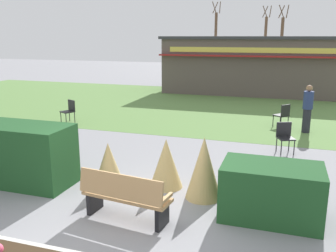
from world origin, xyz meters
TOP-DOWN VIEW (x-y plane):
  - ground_plane at (0.00, 0.00)m, footprint 80.00×80.00m
  - lawn_patch at (0.00, 11.73)m, footprint 36.00×12.00m
  - park_bench at (0.06, -0.08)m, footprint 1.75×0.73m
  - hedge_left at (-2.84, 0.83)m, footprint 2.18×1.10m
  - hedge_right at (2.60, 0.86)m, footprint 1.82×1.10m
  - ornamental_grass_behind_left at (1.22, 1.33)m, footprint 0.76×0.76m
  - ornamental_grass_behind_right at (0.29, 1.64)m, footprint 0.74×0.74m
  - ornamental_grass_behind_center at (-0.91, 1.19)m, footprint 0.72×0.72m
  - food_kiosk at (0.94, 16.84)m, footprint 10.83×4.51m
  - cafe_chair_west at (2.80, 5.10)m, footprint 0.57×0.57m
  - cafe_chair_east at (2.70, 8.21)m, footprint 0.62×0.62m
  - cafe_chair_north at (-5.31, 6.50)m, footprint 0.59×0.59m
  - person_strolling at (3.51, 7.74)m, footprint 0.34×0.34m
  - parked_car_west_slot at (-4.30, 25.65)m, footprint 4.32×2.28m
  - parked_car_center_slot at (0.70, 25.65)m, footprint 4.32×2.30m
  - parked_car_east_slot at (5.95, 25.65)m, footprint 4.23×2.11m
  - tree_left_bg at (2.08, 29.57)m, footprint 0.91×0.96m
  - tree_right_bg at (0.43, 33.31)m, footprint 0.91×0.96m
  - tree_center_bg at (-4.46, 32.42)m, footprint 0.91×0.96m

SIDE VIEW (x-z plane):
  - ground_plane at x=0.00m, z-range 0.00..0.00m
  - lawn_patch at x=0.00m, z-range 0.00..0.01m
  - park_bench at x=0.06m, z-range 0.01..0.96m
  - hedge_right at x=2.60m, z-range 0.00..1.03m
  - ornamental_grass_behind_center at x=-0.91m, z-range 0.00..1.05m
  - cafe_chair_west at x=2.80m, z-range 0.08..0.97m
  - cafe_chair_east at x=2.70m, z-range 0.08..0.97m
  - cafe_chair_north at x=-5.31m, z-range 0.08..0.97m
  - ornamental_grass_behind_right at x=0.29m, z-range 0.00..1.12m
  - parked_car_west_slot at x=-4.30m, z-range 0.04..1.24m
  - parked_car_center_slot at x=0.70m, z-range 0.04..1.24m
  - parked_car_east_slot at x=5.95m, z-range 0.04..1.24m
  - ornamental_grass_behind_left at x=1.22m, z-range 0.00..1.33m
  - hedge_left at x=-2.84m, z-range 0.00..1.39m
  - person_strolling at x=3.51m, z-range 0.02..1.71m
  - food_kiosk at x=0.94m, z-range 0.01..3.33m
  - tree_left_bg at x=2.08m, z-range -0.36..5.64m
  - tree_right_bg at x=0.43m, z-range -0.36..5.90m
  - tree_center_bg at x=-4.46m, z-range -0.37..6.34m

